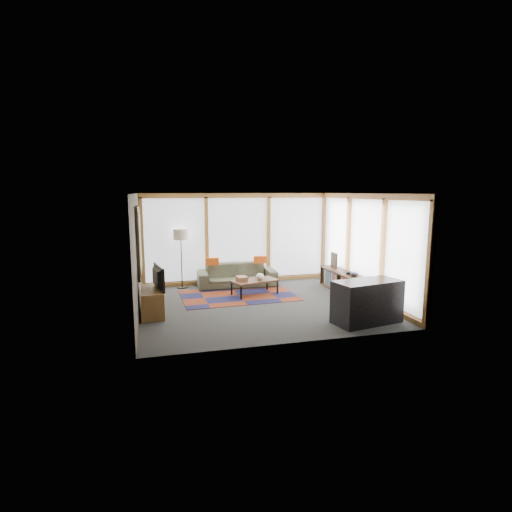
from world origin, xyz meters
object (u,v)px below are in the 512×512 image
object	(u,v)px
tv_console	(153,302)
floor_lamp	(181,259)
sofa	(237,275)
coffee_table	(255,287)
television	(155,278)
bookshelf	(344,282)
bar_counter	(367,302)

from	to	relation	value
tv_console	floor_lamp	bearing A→B (deg)	70.80
sofa	tv_console	distance (m)	3.13
coffee_table	television	distance (m)	2.80
coffee_table	bookshelf	world-z (taller)	bookshelf
floor_lamp	bar_counter	world-z (taller)	floor_lamp
coffee_table	tv_console	world-z (taller)	tv_console
sofa	coffee_table	world-z (taller)	sofa
coffee_table	bar_counter	bearing A→B (deg)	-58.94
tv_console	bar_counter	world-z (taller)	bar_counter
bookshelf	tv_console	size ratio (longest dim) A/B	1.92
sofa	floor_lamp	size ratio (longest dim) A/B	1.34
floor_lamp	bar_counter	xyz separation A→B (m)	(3.41, -3.97, -0.38)
tv_console	bar_counter	size ratio (longest dim) A/B	0.82
coffee_table	tv_console	size ratio (longest dim) A/B	1.03
coffee_table	bar_counter	world-z (taller)	bar_counter
sofa	coffee_table	bearing A→B (deg)	-74.67
tv_console	bar_counter	bearing A→B (deg)	-21.62
bookshelf	television	bearing A→B (deg)	-171.51
television	floor_lamp	bearing A→B (deg)	-28.25
coffee_table	tv_console	distance (m)	2.78
coffee_table	floor_lamp	bearing A→B (deg)	144.99
coffee_table	television	world-z (taller)	television
bookshelf	bar_counter	distance (m)	2.46
coffee_table	tv_console	bearing A→B (deg)	-157.37
sofa	bookshelf	xyz separation A→B (m)	(2.58, -1.42, -0.05)
sofa	floor_lamp	distance (m)	1.61
bookshelf	bar_counter	bearing A→B (deg)	-106.19
coffee_table	tv_console	xyz separation A→B (m)	(-2.56, -1.07, 0.09)
sofa	floor_lamp	world-z (taller)	floor_lamp
floor_lamp	television	bearing A→B (deg)	-107.49
floor_lamp	bar_counter	bearing A→B (deg)	-49.35
floor_lamp	bookshelf	world-z (taller)	floor_lamp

